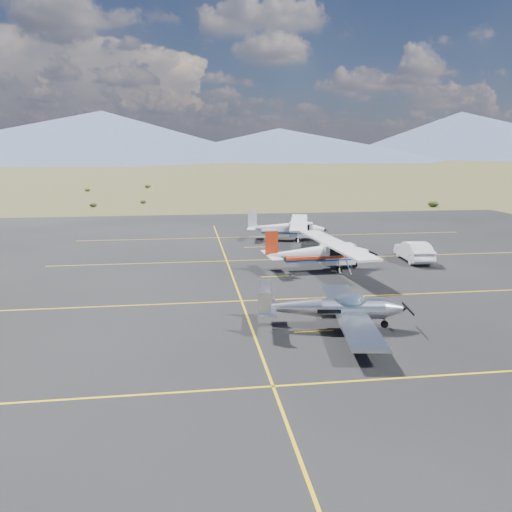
# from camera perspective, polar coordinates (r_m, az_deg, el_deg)

# --- Properties ---
(ground) EXTENTS (1600.00, 1600.00, 0.00)m
(ground) POSITION_cam_1_polar(r_m,az_deg,el_deg) (28.99, 10.71, -5.77)
(ground) COLOR #383D1C
(ground) RESTS_ON ground
(apron) EXTENTS (72.00, 72.00, 0.02)m
(apron) POSITION_cam_1_polar(r_m,az_deg,el_deg) (35.43, 7.15, -2.38)
(apron) COLOR black
(apron) RESTS_ON ground
(aircraft_low_wing) EXTENTS (7.27, 10.06, 2.17)m
(aircraft_low_wing) POSITION_cam_1_polar(r_m,az_deg,el_deg) (25.23, 9.02, -5.93)
(aircraft_low_wing) COLOR #BBBDC2
(aircraft_low_wing) RESTS_ON apron
(aircraft_cessna) EXTENTS (7.26, 12.08, 3.05)m
(aircraft_cessna) POSITION_cam_1_polar(r_m,az_deg,el_deg) (37.19, 7.31, 0.44)
(aircraft_cessna) COLOR silver
(aircraft_cessna) RESTS_ON apron
(aircraft_plain) EXTENTS (7.31, 11.33, 2.87)m
(aircraft_plain) POSITION_cam_1_polar(r_m,az_deg,el_deg) (49.32, 3.61, 3.27)
(aircraft_plain) COLOR white
(aircraft_plain) RESTS_ON apron
(sedan) EXTENTS (2.12, 5.03, 1.62)m
(sedan) POSITION_cam_1_polar(r_m,az_deg,el_deg) (41.98, 17.60, 0.55)
(sedan) COLOR silver
(sedan) RESTS_ON apron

